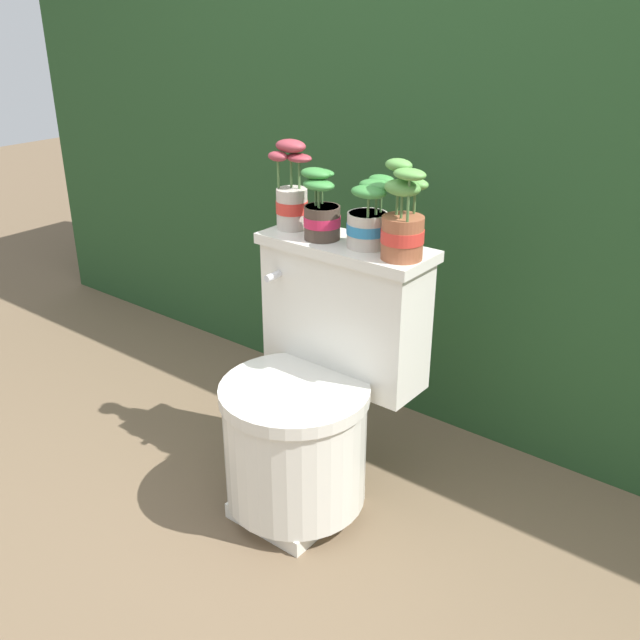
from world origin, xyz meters
The scene contains 7 objects.
ground_plane centered at (0.00, 0.00, 0.00)m, with size 12.00×12.00×0.00m, color brown.
hedge_backdrop centered at (0.00, 1.19, 0.79)m, with size 4.20×1.00×1.58m.
toilet centered at (-0.05, 0.09, 0.34)m, with size 0.51×0.53×0.77m.
potted_plant_left centered at (-0.25, 0.24, 0.87)m, with size 0.12×0.09×0.25m.
potted_plant_midleft centered at (-0.12, 0.22, 0.85)m, with size 0.11×0.10×0.20m.
potted_plant_middle centered at (0.03, 0.24, 0.85)m, with size 0.13×0.13×0.19m.
potted_plant_midright centered at (0.15, 0.21, 0.86)m, with size 0.13×0.13×0.25m.
Camera 1 is at (1.05, -1.28, 1.38)m, focal length 40.00 mm.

